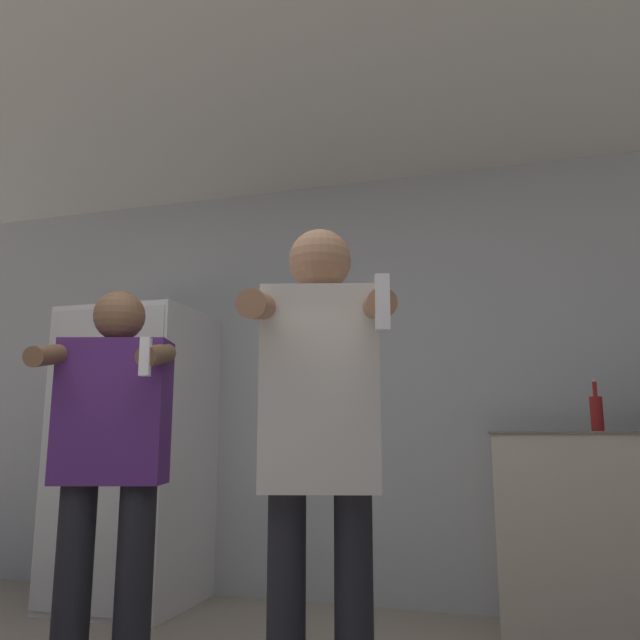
{
  "coord_description": "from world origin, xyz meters",
  "views": [
    {
      "loc": [
        1.0,
        -1.08,
        0.96
      ],
      "look_at": [
        0.48,
        0.71,
        1.3
      ],
      "focal_mm": 35.0,
      "sensor_mm": 36.0,
      "label": 1
    }
  ],
  "objects_px": {
    "person_woman_foreground": "(320,434)",
    "refrigerator": "(134,454)",
    "person_man_side": "(111,455)",
    "bottle_red_label": "(597,412)"
  },
  "relations": [
    {
      "from": "refrigerator",
      "to": "person_man_side",
      "type": "bearing_deg",
      "value": -61.56
    },
    {
      "from": "refrigerator",
      "to": "person_woman_foreground",
      "type": "xyz_separation_m",
      "value": [
        1.6,
        -1.56,
        0.11
      ]
    },
    {
      "from": "person_woman_foreground",
      "to": "bottle_red_label",
      "type": "bearing_deg",
      "value": 58.88
    },
    {
      "from": "refrigerator",
      "to": "person_man_side",
      "type": "height_order",
      "value": "refrigerator"
    },
    {
      "from": "refrigerator",
      "to": "person_woman_foreground",
      "type": "height_order",
      "value": "refrigerator"
    },
    {
      "from": "person_woman_foreground",
      "to": "person_man_side",
      "type": "distance_m",
      "value": 1.08
    },
    {
      "from": "refrigerator",
      "to": "person_woman_foreground",
      "type": "distance_m",
      "value": 2.24
    },
    {
      "from": "person_woman_foreground",
      "to": "refrigerator",
      "type": "bearing_deg",
      "value": 135.83
    },
    {
      "from": "refrigerator",
      "to": "person_woman_foreground",
      "type": "relative_size",
      "value": 1.07
    },
    {
      "from": "bottle_red_label",
      "to": "person_man_side",
      "type": "distance_m",
      "value": 2.29
    }
  ]
}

